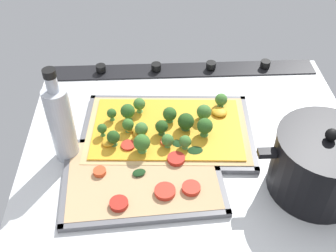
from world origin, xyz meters
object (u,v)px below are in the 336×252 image
(broccoli_pizza, at_px, (166,127))
(baking_tray_back, at_px, (143,177))
(cooking_pot, at_px, (321,164))
(baking_tray_front, at_px, (167,132))
(veggie_pizza_back, at_px, (145,174))
(oil_bottle, at_px, (61,123))

(broccoli_pizza, bearing_deg, baking_tray_back, 67.24)
(broccoli_pizza, distance_m, cooking_pot, 0.35)
(baking_tray_front, distance_m, baking_tray_back, 0.15)
(veggie_pizza_back, height_order, oil_bottle, oil_bottle)
(broccoli_pizza, bearing_deg, veggie_pizza_back, 68.94)
(veggie_pizza_back, distance_m, cooking_pot, 0.36)
(broccoli_pizza, xyz_separation_m, cooking_pot, (-0.30, 0.18, 0.05))
(broccoli_pizza, distance_m, oil_bottle, 0.25)
(baking_tray_back, bearing_deg, cooking_pot, 173.65)
(broccoli_pizza, xyz_separation_m, oil_bottle, (0.23, 0.06, 0.08))
(baking_tray_front, xyz_separation_m, cooking_pot, (-0.30, 0.18, 0.07))
(veggie_pizza_back, xyz_separation_m, cooking_pot, (-0.36, 0.04, 0.06))
(baking_tray_back, xyz_separation_m, veggie_pizza_back, (-0.00, -0.00, 0.01))
(broccoli_pizza, relative_size, oil_bottle, 1.68)
(veggie_pizza_back, bearing_deg, cooking_pot, 173.56)
(cooking_pot, bearing_deg, oil_bottle, -12.40)
(baking_tray_back, height_order, veggie_pizza_back, veggie_pizza_back)
(baking_tray_back, xyz_separation_m, cooking_pot, (-0.36, 0.04, 0.07))
(veggie_pizza_back, relative_size, cooking_pot, 1.23)
(baking_tray_front, bearing_deg, veggie_pizza_back, 68.26)
(cooking_pot, bearing_deg, baking_tray_front, -30.67)
(oil_bottle, bearing_deg, baking_tray_back, 155.72)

